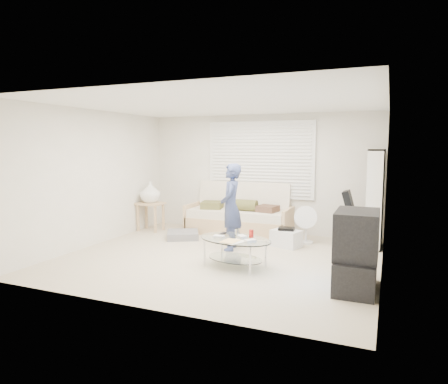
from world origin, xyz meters
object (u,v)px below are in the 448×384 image
at_px(bookshelf, 375,198).
at_px(tv_unit, 356,251).
at_px(futon_sofa, 239,217).
at_px(coffee_table, 235,244).

relative_size(bookshelf, tv_unit, 1.74).
distance_m(futon_sofa, tv_unit, 3.61).
relative_size(tv_unit, coffee_table, 0.78).
relative_size(futon_sofa, tv_unit, 2.14).
height_order(futon_sofa, bookshelf, bookshelf).
xyz_separation_m(tv_unit, coffee_table, (-1.77, 0.31, -0.14)).
bearing_deg(bookshelf, tv_unit, -92.96).
height_order(bookshelf, coffee_table, bookshelf).
xyz_separation_m(futon_sofa, bookshelf, (2.67, -0.13, 0.54)).
relative_size(bookshelf, coffee_table, 1.36).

